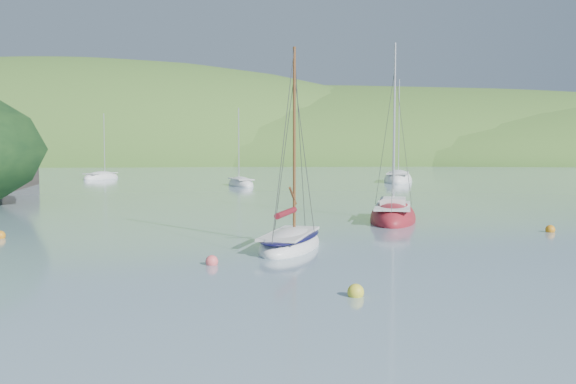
{
  "coord_description": "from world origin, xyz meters",
  "views": [
    {
      "loc": [
        -0.22,
        -20.92,
        4.13
      ],
      "look_at": [
        0.36,
        8.0,
        2.11
      ],
      "focal_mm": 40.0,
      "sensor_mm": 36.0,
      "label": 1
    }
  ],
  "objects_px": {
    "distant_sloop_a": "(241,184)",
    "distant_sloop_c": "(101,178)",
    "sloop_red": "(393,217)",
    "daysailer_white": "(290,243)",
    "distant_sloop_b": "(398,180)"
  },
  "relations": [
    {
      "from": "sloop_red",
      "to": "distant_sloop_b",
      "type": "relative_size",
      "value": 0.81
    },
    {
      "from": "distant_sloop_a",
      "to": "distant_sloop_c",
      "type": "bearing_deg",
      "value": 124.23
    },
    {
      "from": "sloop_red",
      "to": "daysailer_white",
      "type": "bearing_deg",
      "value": -110.17
    },
    {
      "from": "sloop_red",
      "to": "distant_sloop_a",
      "type": "relative_size",
      "value": 1.19
    },
    {
      "from": "sloop_red",
      "to": "distant_sloop_a",
      "type": "height_order",
      "value": "sloop_red"
    },
    {
      "from": "distant_sloop_a",
      "to": "distant_sloop_c",
      "type": "distance_m",
      "value": 24.27
    },
    {
      "from": "daysailer_white",
      "to": "distant_sloop_c",
      "type": "height_order",
      "value": "distant_sloop_c"
    },
    {
      "from": "distant_sloop_c",
      "to": "daysailer_white",
      "type": "bearing_deg",
      "value": -46.11
    },
    {
      "from": "daysailer_white",
      "to": "distant_sloop_a",
      "type": "xyz_separation_m",
      "value": [
        -4.34,
        42.97,
        -0.04
      ]
    },
    {
      "from": "distant_sloop_a",
      "to": "distant_sloop_b",
      "type": "distance_m",
      "value": 19.95
    },
    {
      "from": "distant_sloop_a",
      "to": "distant_sloop_b",
      "type": "bearing_deg",
      "value": 4.72
    },
    {
      "from": "distant_sloop_a",
      "to": "distant_sloop_b",
      "type": "relative_size",
      "value": 0.68
    },
    {
      "from": "sloop_red",
      "to": "distant_sloop_c",
      "type": "distance_m",
      "value": 56.58
    },
    {
      "from": "daysailer_white",
      "to": "distant_sloop_b",
      "type": "xyz_separation_m",
      "value": [
        14.15,
        50.49,
        0.01
      ]
    },
    {
      "from": "daysailer_white",
      "to": "distant_sloop_c",
      "type": "xyz_separation_m",
      "value": [
        -23.37,
        58.03,
        -0.04
      ]
    }
  ]
}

